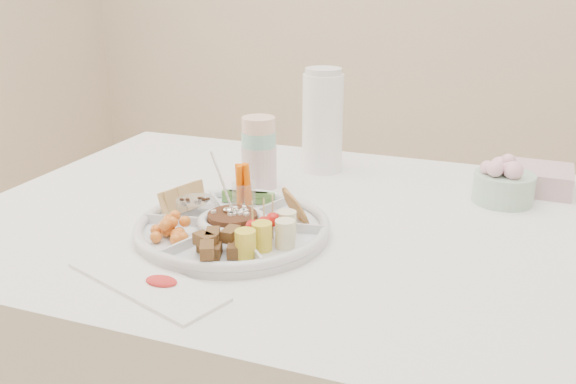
% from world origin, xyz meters
% --- Properties ---
extents(dining_table, '(1.52, 1.02, 0.76)m').
position_xyz_m(dining_table, '(0.00, 0.00, 0.38)').
color(dining_table, white).
rests_on(dining_table, floor).
extents(party_tray, '(0.45, 0.45, 0.04)m').
position_xyz_m(party_tray, '(-0.14, -0.14, 0.78)').
color(party_tray, white).
rests_on(party_tray, dining_table).
extents(bean_dip, '(0.11, 0.11, 0.04)m').
position_xyz_m(bean_dip, '(-0.14, -0.14, 0.79)').
color(bean_dip, '#361910').
rests_on(bean_dip, party_tray).
extents(tortillas, '(0.10, 0.10, 0.05)m').
position_xyz_m(tortillas, '(-0.04, -0.05, 0.80)').
color(tortillas, '#BA6F33').
rests_on(tortillas, party_tray).
extents(carrot_cucumber, '(0.12, 0.12, 0.09)m').
position_xyz_m(carrot_cucumber, '(-0.17, -0.01, 0.82)').
color(carrot_cucumber, '#FF6500').
rests_on(carrot_cucumber, party_tray).
extents(pita_raisins, '(0.13, 0.13, 0.06)m').
position_xyz_m(pita_raisins, '(-0.27, -0.10, 0.80)').
color(pita_raisins, tan).
rests_on(pita_raisins, party_tray).
extents(cherries, '(0.12, 0.12, 0.04)m').
position_xyz_m(cherries, '(-0.24, -0.22, 0.79)').
color(cherries, orange).
rests_on(cherries, party_tray).
extents(granola_chunks, '(0.13, 0.13, 0.05)m').
position_xyz_m(granola_chunks, '(-0.12, -0.27, 0.79)').
color(granola_chunks, '#4B2D12').
rests_on(granola_chunks, party_tray).
extents(banana_tomato, '(0.14, 0.14, 0.10)m').
position_xyz_m(banana_tomato, '(-0.02, -0.18, 0.82)').
color(banana_tomato, '#FFF164').
rests_on(banana_tomato, party_tray).
extents(cup_stack, '(0.09, 0.09, 0.23)m').
position_xyz_m(cup_stack, '(-0.20, 0.14, 0.87)').
color(cup_stack, '#BCBCBC').
rests_on(cup_stack, dining_table).
extents(thermos, '(0.11, 0.11, 0.27)m').
position_xyz_m(thermos, '(-0.10, 0.32, 0.89)').
color(thermos, white).
rests_on(thermos, dining_table).
extents(flower_bowl, '(0.17, 0.17, 0.10)m').
position_xyz_m(flower_bowl, '(0.35, 0.24, 0.81)').
color(flower_bowl, '#7BB49C').
rests_on(flower_bowl, dining_table).
extents(napkin_stack, '(0.17, 0.15, 0.06)m').
position_xyz_m(napkin_stack, '(0.42, 0.35, 0.79)').
color(napkin_stack, '#D0A7B2').
rests_on(napkin_stack, dining_table).
extents(placemat, '(0.33, 0.20, 0.01)m').
position_xyz_m(placemat, '(-0.20, -0.37, 0.76)').
color(placemat, white).
rests_on(placemat, dining_table).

